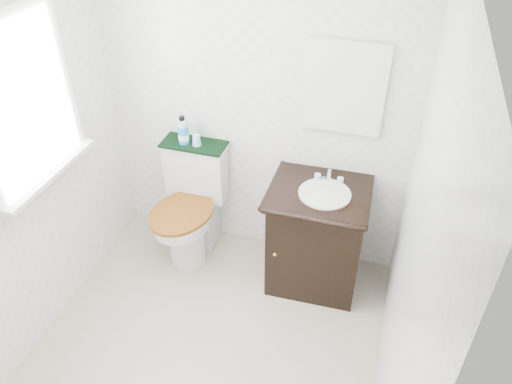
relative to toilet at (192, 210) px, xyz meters
The scene contains 13 objects.
floor 1.13m from the toilet, 65.34° to the right, with size 2.40×2.40×0.00m, color #B7AA93.
wall_back 0.95m from the toilet, 28.24° to the left, with size 2.40×2.40×0.00m, color silver.
wall_left 1.42m from the toilet, 124.36° to the right, with size 2.40×2.40×0.00m, color silver.
wall_right 1.99m from the toilet, 31.98° to the right, with size 2.40×2.40×0.00m, color silver.
window 1.50m from the toilet, 131.39° to the right, with size 0.02×0.70×0.90m, color white.
mirror 1.50m from the toilet, 11.56° to the left, with size 0.50×0.02×0.60m, color silver.
toilet is the anchor object (origin of this frame).
vanity 0.99m from the toilet, ahead, with size 0.69×0.60×0.92m.
trash_bin 0.94m from the toilet, ahead, with size 0.20×0.17×0.26m.
towel 0.53m from the toilet, 90.00° to the left, with size 0.48×0.22×0.02m, color black.
mouthwash_bottle 0.64m from the toilet, 121.68° to the left, with size 0.08×0.08×0.22m.
cup 0.58m from the toilet, 73.59° to the left, with size 0.07×0.07×0.08m, color #90C4EC.
soap_bar 1.08m from the toilet, ahead, with size 0.07×0.04×0.02m, color #18736A.
Camera 1 is at (0.91, -1.79, 2.80)m, focal length 35.00 mm.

